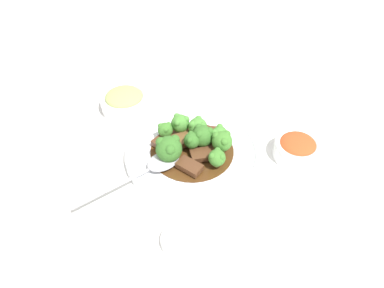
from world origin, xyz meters
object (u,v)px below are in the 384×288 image
beef_strip_0 (189,166)px  sauce_dish (182,239)px  beef_strip_4 (211,133)px  beef_strip_3 (182,140)px  broccoli_floret_2 (203,136)px  broccoli_floret_3 (222,141)px  side_bowl_appetizer (124,101)px  beef_strip_1 (165,144)px  broccoli_floret_6 (169,148)px  side_bowl_kimchi (297,148)px  broccoli_floret_8 (192,140)px  main_plate (192,152)px  broccoli_floret_5 (180,123)px  broccoli_floret_0 (165,130)px  broccoli_floret_7 (219,134)px  broccoli_floret_4 (217,157)px  beef_strip_2 (206,154)px  serving_spoon (156,165)px  broccoli_floret_1 (198,127)px

beef_strip_0 → sauce_dish: 0.16m
beef_strip_4 → sauce_dish: bearing=-26.3°
beef_strip_3 → beef_strip_4: 0.07m
broccoli_floret_2 → broccoli_floret_3: 0.04m
beef_strip_0 → side_bowl_appetizer: (-0.24, -0.11, -0.00)m
beef_strip_1 → sauce_dish: size_ratio=0.83×
broccoli_floret_3 → broccoli_floret_6: size_ratio=0.90×
broccoli_floret_6 → side_bowl_kimchi: bearing=82.8°
broccoli_floret_8 → beef_strip_1: bearing=-113.0°
broccoli_floret_3 → main_plate: bearing=-109.4°
beef_strip_4 → broccoli_floret_5: bearing=-110.8°
broccoli_floret_0 → broccoli_floret_2: broccoli_floret_2 is taller
broccoli_floret_3 → beef_strip_3: bearing=-120.5°
broccoli_floret_0 → sauce_dish: 0.25m
broccoli_floret_3 → sauce_dish: broccoli_floret_3 is taller
broccoli_floret_3 → broccoli_floret_7: size_ratio=1.09×
broccoli_floret_4 → sauce_dish: broccoli_floret_4 is taller
beef_strip_3 → broccoli_floret_6: (0.04, -0.03, 0.02)m
broccoli_floret_0 → main_plate: bearing=46.2°
beef_strip_2 → broccoli_floret_8: 0.04m
beef_strip_0 → side_bowl_appetizer: size_ratio=0.51×
sauce_dish → broccoli_floret_4: bearing=144.2°
broccoli_floret_4 → side_bowl_appetizer: broccoli_floret_4 is taller
broccoli_floret_0 → broccoli_floret_8: size_ratio=0.93×
beef_strip_0 → broccoli_floret_5: size_ratio=1.31×
main_plate → broccoli_floret_0: 0.07m
beef_strip_0 → broccoli_floret_2: 0.08m
broccoli_floret_0 → broccoli_floret_3: bearing=58.0°
beef_strip_4 → broccoli_floret_2: (0.03, -0.03, 0.02)m
broccoli_floret_2 → serving_spoon: bearing=-69.0°
broccoli_floret_2 → broccoli_floret_6: (0.02, -0.08, 0.00)m
broccoli_floret_2 → side_bowl_appetizer: bearing=-141.3°
broccoli_floret_7 → broccoli_floret_5: bearing=-127.6°
serving_spoon → beef_strip_1: bearing=153.2°
main_plate → broccoli_floret_7: bearing=93.2°
sauce_dish → beef_strip_4: bearing=153.7°
broccoli_floret_0 → broccoli_floret_8: broccoli_floret_8 is taller
broccoli_floret_5 → broccoli_floret_8: 0.06m
broccoli_floret_1 → broccoli_floret_4: size_ratio=1.11×
main_plate → beef_strip_1: 0.06m
serving_spoon → beef_strip_3: bearing=131.5°
broccoli_floret_4 → broccoli_floret_8: broccoli_floret_8 is taller
beef_strip_3 → broccoli_floret_6: 0.06m
beef_strip_0 → broccoli_floret_0: 0.10m
beef_strip_4 → serving_spoon: serving_spoon is taller
broccoli_floret_6 → side_bowl_appetizer: 0.22m
side_bowl_kimchi → side_bowl_appetizer: side_bowl_appetizer is taller
sauce_dish → serving_spoon: bearing=-174.5°
broccoli_floret_5 → serving_spoon: broccoli_floret_5 is taller
beef_strip_4 → beef_strip_1: bearing=-83.0°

